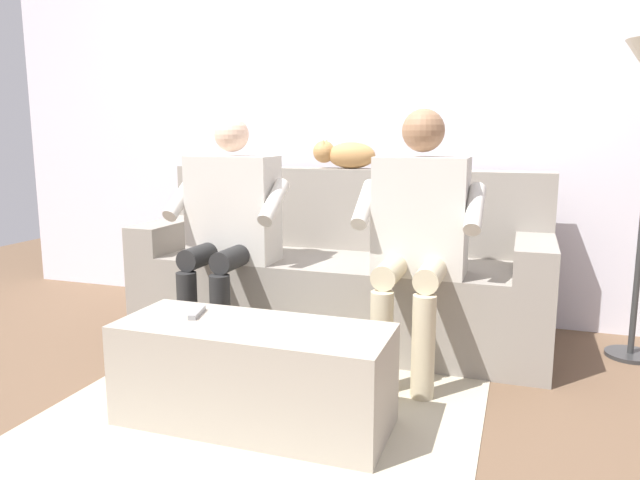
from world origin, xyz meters
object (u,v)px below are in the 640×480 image
(couch, at_px, (340,277))
(remote_gray, at_px, (197,313))
(cat_on_backrest, at_px, (344,154))
(person_right_seated, at_px, (229,219))
(person_left_seated, at_px, (418,226))
(coffee_table, at_px, (254,374))

(couch, bearing_deg, remote_gray, 76.38)
(couch, relative_size, cat_on_backrest, 4.24)
(person_right_seated, bearing_deg, person_left_seated, -179.86)
(couch, height_order, person_left_seated, person_left_seated)
(couch, xyz_separation_m, remote_gray, (0.26, 1.09, 0.08))
(person_left_seated, height_order, person_right_seated, person_left_seated)
(couch, distance_m, remote_gray, 1.12)
(cat_on_backrest, bearing_deg, coffee_table, 92.09)
(couch, relative_size, remote_gray, 15.16)
(coffee_table, height_order, cat_on_backrest, cat_on_backrest)
(couch, height_order, coffee_table, couch)
(person_right_seated, xyz_separation_m, cat_on_backrest, (-0.44, -0.60, 0.32))
(cat_on_backrest, bearing_deg, person_right_seated, 53.91)
(remote_gray, bearing_deg, couch, -27.62)
(person_left_seated, bearing_deg, couch, -36.96)
(person_left_seated, distance_m, cat_on_backrest, 0.86)
(couch, distance_m, cat_on_backrest, 0.71)
(person_left_seated, xyz_separation_m, cat_on_backrest, (0.54, -0.60, 0.30))
(cat_on_backrest, distance_m, remote_gray, 1.46)
(coffee_table, distance_m, remote_gray, 0.34)
(remote_gray, bearing_deg, person_left_seated, -60.22)
(person_right_seated, distance_m, cat_on_backrest, 0.81)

